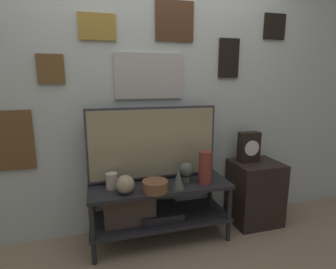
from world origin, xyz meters
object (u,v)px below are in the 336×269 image
object	(u,v)px
vase_tall_ceramic	(205,168)
candle_jar	(112,181)
vase_round_glass	(125,184)
vase_wide_bowl	(155,186)
television	(153,143)
vase_slim_bronze	(178,179)
decorative_bust	(186,170)
mantel_clock	(249,147)

from	to	relation	value
vase_tall_ceramic	candle_jar	size ratio (longest dim) A/B	2.21
vase_round_glass	vase_wide_bowl	world-z (taller)	vase_round_glass
vase_round_glass	vase_wide_bowl	distance (m)	0.24
vase_wide_bowl	candle_jar	world-z (taller)	candle_jar
television	vase_round_glass	size ratio (longest dim) A/B	7.69
vase_round_glass	candle_jar	size ratio (longest dim) A/B	1.14
television	vase_slim_bronze	xyz separation A→B (m)	(0.15, -0.26, -0.25)
television	vase_slim_bronze	bearing A→B (deg)	-59.46
vase_slim_bronze	vase_round_glass	xyz separation A→B (m)	(-0.43, 0.03, -0.01)
vase_slim_bronze	decorative_bust	xyz separation A→B (m)	(0.11, 0.11, 0.02)
vase_tall_ceramic	vase_wide_bowl	size ratio (longest dim) A/B	1.38
vase_wide_bowl	mantel_clock	xyz separation A→B (m)	(0.99, 0.24, 0.20)
television	decorative_bust	world-z (taller)	television
vase_wide_bowl	mantel_clock	distance (m)	1.04
vase_tall_ceramic	vase_wide_bowl	distance (m)	0.47
vase_round_glass	candle_jar	bearing A→B (deg)	127.10
television	vase_tall_ceramic	distance (m)	0.50
vase_wide_bowl	mantel_clock	size ratio (longest dim) A/B	0.71
candle_jar	vase_tall_ceramic	bearing A→B (deg)	-7.89
vase_tall_ceramic	vase_round_glass	size ratio (longest dim) A/B	1.94
vase_wide_bowl	mantel_clock	world-z (taller)	mantel_clock
mantel_clock	television	bearing A→B (deg)	179.01
vase_slim_bronze	vase_round_glass	distance (m)	0.43
candle_jar	mantel_clock	size ratio (longest dim) A/B	0.44
vase_slim_bronze	vase_wide_bowl	world-z (taller)	vase_slim_bronze
vase_wide_bowl	candle_jar	size ratio (longest dim) A/B	1.60
vase_slim_bronze	candle_jar	xyz separation A→B (m)	(-0.53, 0.16, -0.02)
vase_tall_ceramic	vase_wide_bowl	xyz separation A→B (m)	(-0.45, -0.05, -0.10)
decorative_bust	mantel_clock	distance (m)	0.71
candle_jar	mantel_clock	bearing A→B (deg)	3.53
vase_round_glass	vase_tall_ceramic	bearing A→B (deg)	1.59
candle_jar	vase_wide_bowl	bearing A→B (deg)	-25.50
television	vase_wide_bowl	xyz separation A→B (m)	(-0.05, -0.26, -0.29)
vase_round_glass	television	bearing A→B (deg)	38.95
vase_tall_ceramic	mantel_clock	size ratio (longest dim) A/B	0.98
television	vase_round_glass	xyz separation A→B (m)	(-0.28, -0.23, -0.26)
vase_slim_bronze	decorative_bust	world-z (taller)	decorative_bust
vase_tall_ceramic	candle_jar	bearing A→B (deg)	172.11
television	decorative_bust	xyz separation A→B (m)	(0.26, -0.15, -0.23)
vase_slim_bronze	mantel_clock	bearing A→B (deg)	16.75
vase_round_glass	mantel_clock	size ratio (longest dim) A/B	0.51
mantel_clock	vase_wide_bowl	bearing A→B (deg)	-166.45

